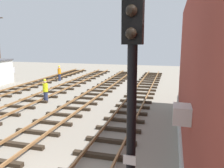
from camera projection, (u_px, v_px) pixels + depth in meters
The scene contains 3 objects.
signal_mast at pixel (131, 105), 4.20m from camera, with size 0.36×0.40×5.86m.
track_worker_foreground at pixel (45, 91), 18.02m from camera, with size 0.40×0.40×1.87m.
track_worker_distant at pixel (59, 73), 27.63m from camera, with size 0.40×0.40×1.87m.
Camera 1 is at (3.27, -5.36, 4.82)m, focal length 36.52 mm.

